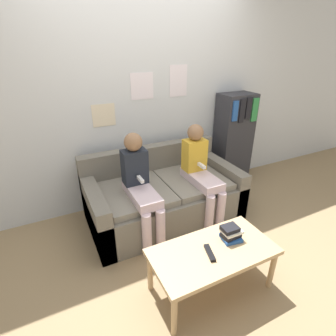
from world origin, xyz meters
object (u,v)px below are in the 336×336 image
Objects in this scene: person_right at (201,170)px; bookshelf at (233,140)px; coffee_table at (213,254)px; tv_remote at (210,253)px; couch at (163,196)px; person_left at (140,184)px.

person_right is 0.85× the size of bookshelf.
tv_remote reaches higher than coffee_table.
person_left is at bearing -148.87° from couch.
person_right is 6.13× the size of tv_remote.
coffee_table is at bearing -74.08° from person_left.
coffee_table is at bearing -94.36° from couch.
person_left is 0.69m from person_right.
tv_remote is at bearing -156.18° from coffee_table.
couch is 1.54× the size of person_left.
person_right is at bearing 76.77° from tv_remote.
coffee_table is 0.90× the size of person_left.
tv_remote is 2.00m from bookshelf.
couch is 9.50× the size of tv_remote.
person_left is at bearing 117.93° from tv_remote.
couch is 1.33m from bookshelf.
person_right reaches higher than tv_remote.
person_left is 0.86× the size of bookshelf.
person_left is 1.01× the size of person_right.
tv_remote is at bearing -118.52° from person_right.
tv_remote is at bearing -96.79° from couch.
couch is at bearing 98.50° from tv_remote.
coffee_table is 1.01m from person_right.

